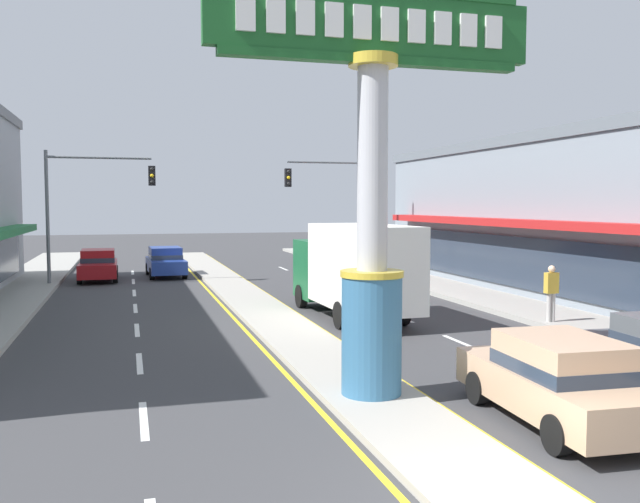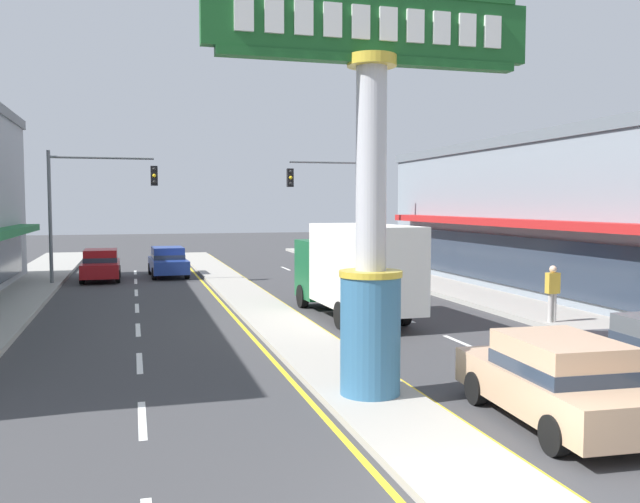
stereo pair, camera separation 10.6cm
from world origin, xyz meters
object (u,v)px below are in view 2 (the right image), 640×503
sedan_near_left_lane (557,380)px  box_truck_mid_left_lane (355,268)px  district_sign (371,194)px  storefront_right (605,216)px  pedestrian_near_kerb (552,290)px  sedan_near_right_lane (101,264)px  traffic_light_left_side (90,194)px  traffic_light_right_side (344,195)px  sedan_far_right_lane (168,261)px

sedan_near_left_lane → box_truck_mid_left_lane: size_ratio=0.63×
sedan_near_left_lane → box_truck_mid_left_lane: 11.14m
district_sign → storefront_right: district_sign is taller
district_sign → pedestrian_near_kerb: (7.96, 5.75, -2.81)m
sedan_near_right_lane → sedan_near_left_lane: same height
storefront_right → traffic_light_left_side: 22.64m
traffic_light_right_side → sedan_near_right_lane: traffic_light_right_side is taller
district_sign → traffic_light_left_side: size_ratio=1.24×
storefront_right → sedan_near_left_lane: storefront_right is taller
traffic_light_left_side → traffic_light_right_side: size_ratio=1.00×
storefront_right → pedestrian_near_kerb: storefront_right is taller
sedan_near_left_lane → pedestrian_near_kerb: 9.59m
box_truck_mid_left_lane → traffic_light_left_side: bearing=126.8°
traffic_light_left_side → pedestrian_near_kerb: traffic_light_left_side is taller
sedan_near_left_lane → pedestrian_near_kerb: size_ratio=2.53×
pedestrian_near_kerb → traffic_light_left_side: bearing=133.3°
pedestrian_near_kerb → district_sign: bearing=-144.2°
traffic_light_right_side → box_truck_mid_left_lane: traffic_light_right_side is taller
sedan_near_left_lane → district_sign: bearing=139.8°
storefront_right → sedan_far_right_lane: storefront_right is taller
traffic_light_left_side → sedan_far_right_lane: bearing=41.0°
sedan_near_right_lane → district_sign: bearing=-75.6°
traffic_light_left_side → sedan_near_left_lane: traffic_light_left_side is taller
traffic_light_right_side → district_sign: bearing=-106.2°
district_sign → sedan_far_right_lane: (-2.60, 23.85, -3.19)m
sedan_far_right_lane → pedestrian_near_kerb: size_ratio=2.52×
traffic_light_left_side → sedan_near_left_lane: size_ratio=1.41×
storefront_right → sedan_far_right_lane: bearing=145.3°
sedan_near_right_lane → box_truck_mid_left_lane: size_ratio=0.62×
traffic_light_left_side → sedan_near_right_lane: bearing=82.5°
sedan_near_left_lane → pedestrian_near_kerb: (5.36, 7.94, 0.37)m
sedan_far_right_lane → box_truck_mid_left_lane: bearing=-70.6°
storefront_right → sedan_far_right_lane: (-17.25, 11.94, -2.50)m
traffic_light_left_side → traffic_light_right_side: 12.38m
traffic_light_left_side → pedestrian_near_kerb: bearing=-46.7°
district_sign → box_truck_mid_left_lane: bearing=73.4°
district_sign → sedan_near_left_lane: district_sign is taller
district_sign → sedan_near_right_lane: size_ratio=1.78×
traffic_light_right_side → sedan_far_right_lane: (-8.79, 2.54, -3.46)m
district_sign → box_truck_mid_left_lane: (2.66, 8.91, -2.28)m
traffic_light_left_side → traffic_light_right_side: (12.37, 0.57, 0.00)m
traffic_light_left_side → pedestrian_near_kerb: size_ratio=3.58×
sedan_near_left_lane → storefront_right: bearing=49.5°
traffic_light_right_side → sedan_near_left_lane: 24.02m
district_sign → sedan_near_left_lane: 4.66m
traffic_light_right_side → sedan_near_right_lane: size_ratio=1.44×
traffic_light_left_side → traffic_light_right_side: same height
sedan_far_right_lane → sedan_near_left_lane: (5.20, -26.04, 0.00)m
traffic_light_left_side → pedestrian_near_kerb: 20.84m
district_sign → sedan_near_left_lane: bearing=-40.2°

